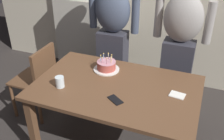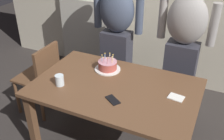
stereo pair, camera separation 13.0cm
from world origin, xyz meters
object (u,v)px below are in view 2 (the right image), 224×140
object	(u,v)px
napkin_stack	(176,97)
person_woman_cardigan	(183,47)
water_glass_near	(60,80)
birthday_cake	(108,66)
dining_chair	(42,74)
person_man_bearded	(117,35)
cell_phone	(113,100)

from	to	relation	value
napkin_stack	person_woman_cardigan	distance (m)	0.78
water_glass_near	birthday_cake	bearing A→B (deg)	57.97
dining_chair	person_woman_cardigan	bearing A→B (deg)	113.62
person_man_bearded	person_woman_cardigan	distance (m)	0.78
person_woman_cardigan	dining_chair	bearing A→B (deg)	23.62
cell_phone	person_woman_cardigan	xyz separation A→B (m)	(0.36, 1.02, 0.13)
birthday_cake	napkin_stack	xyz separation A→B (m)	(0.74, -0.19, -0.04)
water_glass_near	napkin_stack	world-z (taller)	water_glass_near
cell_phone	person_man_bearded	bearing A→B (deg)	146.21
birthday_cake	person_woman_cardigan	bearing A→B (deg)	42.27
birthday_cake	water_glass_near	world-z (taller)	birthday_cake
birthday_cake	cell_phone	bearing A→B (deg)	-59.44
cell_phone	person_woman_cardigan	bearing A→B (deg)	104.32
water_glass_near	person_man_bearded	world-z (taller)	person_man_bearded
birthday_cake	person_woman_cardigan	size ratio (longest dim) A/B	0.16
birthday_cake	person_man_bearded	xyz separation A→B (m)	(-0.15, 0.57, 0.09)
birthday_cake	person_woman_cardigan	world-z (taller)	person_woman_cardigan
dining_chair	water_glass_near	bearing A→B (deg)	54.96
napkin_stack	dining_chair	distance (m)	1.58
napkin_stack	person_man_bearded	size ratio (longest dim) A/B	0.08
person_woman_cardigan	napkin_stack	bearing A→B (deg)	98.58
water_glass_near	cell_phone	xyz separation A→B (m)	(0.54, -0.01, -0.05)
water_glass_near	dining_chair	world-z (taller)	dining_chair
person_man_bearded	cell_phone	bearing A→B (deg)	112.39
person_woman_cardigan	person_man_bearded	bearing A→B (deg)	0.00
cell_phone	dining_chair	world-z (taller)	dining_chair
birthday_cake	person_man_bearded	size ratio (longest dim) A/B	0.16
person_woman_cardigan	water_glass_near	bearing A→B (deg)	48.21
water_glass_near	dining_chair	xyz separation A→B (m)	(-0.54, 0.38, -0.27)
cell_phone	water_glass_near	bearing A→B (deg)	-147.43
water_glass_near	cell_phone	world-z (taller)	water_glass_near
person_man_bearded	dining_chair	size ratio (longest dim) A/B	1.90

